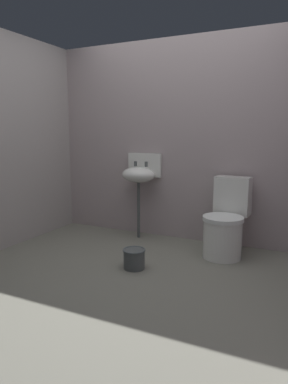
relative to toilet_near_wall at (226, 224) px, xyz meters
The scene contains 5 objects.
ground_plane 1.18m from the toilet_near_wall, 123.59° to the right, with size 3.51×2.97×0.08m, color slate.
wall_back 1.10m from the toilet_near_wall, 147.10° to the left, with size 3.51×0.10×2.27m, color #A19293.
toilet_near_wall is the anchor object (origin of this frame).
sink 1.16m from the toilet_near_wall, 169.94° to the left, with size 0.42×0.35×0.99m.
bucket 1.01m from the toilet_near_wall, 132.87° to the right, with size 0.21×0.21×0.18m.
Camera 1 is at (1.34, -2.49, 1.24)m, focal length 32.56 mm.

